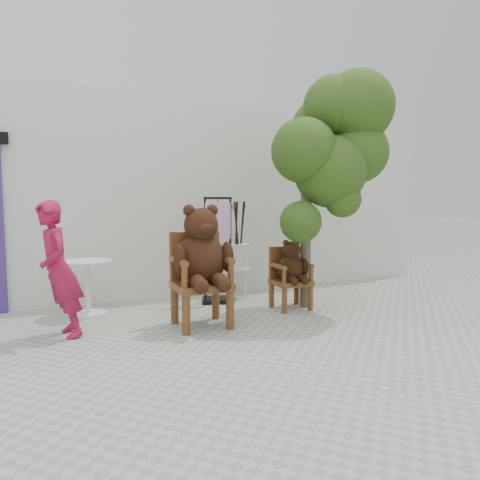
{
  "coord_description": "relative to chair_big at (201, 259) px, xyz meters",
  "views": [
    {
      "loc": [
        -1.83,
        -3.69,
        1.45
      ],
      "look_at": [
        0.41,
        1.4,
        0.95
      ],
      "focal_mm": 32.0,
      "sensor_mm": 36.0,
      "label": 1
    }
  ],
  "objects": [
    {
      "name": "ground_plane",
      "position": [
        0.27,
        -0.96,
        -0.79
      ],
      "size": [
        60.0,
        60.0,
        0.0
      ],
      "primitive_type": "plane",
      "color": "#A0A594",
      "rests_on": "ground"
    },
    {
      "name": "stool_bucket",
      "position": [
        1.01,
        1.19,
        -0.15
      ],
      "size": [
        0.32,
        0.32,
        1.45
      ],
      "rotation": [
        0.0,
        0.0,
        -0.4
      ],
      "color": "white",
      "rests_on": "ground"
    },
    {
      "name": "tree",
      "position": [
        1.84,
        0.01,
        1.41
      ],
      "size": [
        1.66,
        1.46,
        3.15
      ],
      "rotation": [
        0.0,
        0.0,
        0.05
      ],
      "color": "#493E2C",
      "rests_on": "ground"
    },
    {
      "name": "chair_big",
      "position": [
        0.0,
        0.0,
        0.0
      ],
      "size": [
        0.7,
        0.75,
        1.42
      ],
      "color": "#512B11",
      "rests_on": "ground"
    },
    {
      "name": "chair_small",
      "position": [
        1.36,
        0.29,
        -0.25
      ],
      "size": [
        0.48,
        0.51,
        0.94
      ],
      "color": "#512B11",
      "rests_on": "ground"
    },
    {
      "name": "display_stand",
      "position": [
        0.6,
        1.04,
        -0.21
      ],
      "size": [
        0.54,
        0.48,
        1.51
      ],
      "rotation": [
        0.0,
        0.0,
        -0.34
      ],
      "color": "black",
      "rests_on": "ground"
    },
    {
      "name": "cafe_table",
      "position": [
        -1.17,
        1.06,
        -0.35
      ],
      "size": [
        0.6,
        0.6,
        0.7
      ],
      "rotation": [
        0.0,
        0.0,
        -0.42
      ],
      "color": "white",
      "rests_on": "ground"
    },
    {
      "name": "person",
      "position": [
        -1.51,
        0.21,
        -0.06
      ],
      "size": [
        0.46,
        0.6,
        1.46
      ],
      "primitive_type": "imported",
      "rotation": [
        0.0,
        0.0,
        -1.35
      ],
      "color": "#A4143D",
      "rests_on": "ground"
    },
    {
      "name": "back_wall",
      "position": [
        0.27,
        2.14,
        0.71
      ],
      "size": [
        9.0,
        1.0,
        3.0
      ],
      "primitive_type": "cube",
      "color": "silver",
      "rests_on": "ground"
    }
  ]
}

